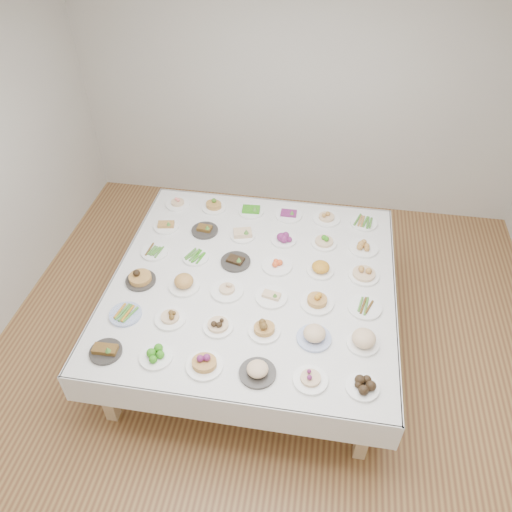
% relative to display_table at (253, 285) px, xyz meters
% --- Properties ---
extents(room_envelope, '(5.02, 5.02, 2.81)m').
position_rel_display_table_xyz_m(room_envelope, '(0.17, -0.25, 1.15)').
color(room_envelope, '#9E7742').
rests_on(room_envelope, ground).
extents(display_table, '(2.33, 2.33, 0.75)m').
position_rel_display_table_xyz_m(display_table, '(0.00, 0.00, 0.00)').
color(display_table, white).
rests_on(display_table, ground).
extents(dish_0, '(0.23, 0.23, 0.10)m').
position_rel_display_table_xyz_m(dish_0, '(-0.91, -0.91, 0.11)').
color(dish_0, '#2F2D2A').
rests_on(dish_0, display_table).
extents(dish_1, '(0.23, 0.23, 0.10)m').
position_rel_display_table_xyz_m(dish_1, '(-0.54, -0.89, 0.11)').
color(dish_1, white).
rests_on(dish_1, display_table).
extents(dish_2, '(0.25, 0.25, 0.16)m').
position_rel_display_table_xyz_m(dish_2, '(-0.19, -0.91, 0.14)').
color(dish_2, white).
rests_on(dish_2, display_table).
extents(dish_3, '(0.25, 0.25, 0.14)m').
position_rel_display_table_xyz_m(dish_3, '(0.19, -0.91, 0.13)').
color(dish_3, '#2F2D2A').
rests_on(dish_3, display_table).
extents(dish_4, '(0.23, 0.23, 0.12)m').
position_rel_display_table_xyz_m(dish_4, '(0.55, -0.91, 0.11)').
color(dish_4, white).
rests_on(dish_4, display_table).
extents(dish_5, '(0.22, 0.22, 0.09)m').
position_rel_display_table_xyz_m(dish_5, '(0.90, -0.91, 0.10)').
color(dish_5, white).
rests_on(dish_5, display_table).
extents(dish_6, '(0.26, 0.25, 0.06)m').
position_rel_display_table_xyz_m(dish_6, '(-0.90, -0.55, 0.09)').
color(dish_6, '#4C66B2').
rests_on(dish_6, display_table).
extents(dish_7, '(0.23, 0.23, 0.12)m').
position_rel_display_table_xyz_m(dish_7, '(-0.55, -0.53, 0.12)').
color(dish_7, white).
rests_on(dish_7, display_table).
extents(dish_8, '(0.22, 0.22, 0.12)m').
position_rel_display_table_xyz_m(dish_8, '(-0.17, -0.55, 0.12)').
color(dish_8, white).
rests_on(dish_8, display_table).
extents(dish_9, '(0.25, 0.24, 0.15)m').
position_rel_display_table_xyz_m(dish_9, '(0.18, -0.54, 0.14)').
color(dish_9, white).
rests_on(dish_9, display_table).
extents(dish_10, '(0.25, 0.25, 0.13)m').
position_rel_display_table_xyz_m(dish_10, '(0.54, -0.54, 0.12)').
color(dish_10, '#4C66B2').
rests_on(dish_10, display_table).
extents(dish_11, '(0.23, 0.23, 0.13)m').
position_rel_display_table_xyz_m(dish_11, '(0.90, -0.54, 0.13)').
color(dish_11, white).
rests_on(dish_11, display_table).
extents(dish_12, '(0.27, 0.26, 0.16)m').
position_rel_display_table_xyz_m(dish_12, '(-0.91, -0.17, 0.14)').
color(dish_12, '#2F2D2A').
rests_on(dish_12, display_table).
extents(dish_13, '(0.25, 0.25, 0.14)m').
position_rel_display_table_xyz_m(dish_13, '(-0.54, -0.18, 0.13)').
color(dish_13, white).
rests_on(dish_13, display_table).
extents(dish_14, '(0.26, 0.26, 0.13)m').
position_rel_display_table_xyz_m(dish_14, '(-0.18, -0.17, 0.12)').
color(dish_14, white).
rests_on(dish_14, display_table).
extents(dish_15, '(0.25, 0.25, 0.10)m').
position_rel_display_table_xyz_m(dish_15, '(0.18, -0.18, 0.10)').
color(dish_15, white).
rests_on(dish_15, display_table).
extents(dish_16, '(0.26, 0.26, 0.14)m').
position_rel_display_table_xyz_m(dish_16, '(0.54, -0.19, 0.13)').
color(dish_16, white).
rests_on(dish_16, display_table).
extents(dish_17, '(0.26, 0.26, 0.06)m').
position_rel_display_table_xyz_m(dish_17, '(0.91, -0.18, 0.09)').
color(dish_17, white).
rests_on(dish_17, display_table).
extents(dish_18, '(0.23, 0.23, 0.05)m').
position_rel_display_table_xyz_m(dish_18, '(-0.90, 0.18, 0.08)').
color(dish_18, white).
rests_on(dish_18, display_table).
extents(dish_19, '(0.22, 0.22, 0.05)m').
position_rel_display_table_xyz_m(dish_19, '(-0.53, 0.18, 0.09)').
color(dish_19, white).
rests_on(dish_19, display_table).
extents(dish_20, '(0.25, 0.25, 0.11)m').
position_rel_display_table_xyz_m(dish_20, '(-0.18, 0.18, 0.11)').
color(dish_20, '#2F2D2A').
rests_on(dish_20, display_table).
extents(dish_21, '(0.25, 0.25, 0.10)m').
position_rel_display_table_xyz_m(dish_21, '(0.17, 0.19, 0.10)').
color(dish_21, white).
rests_on(dish_21, display_table).
extents(dish_22, '(0.22, 0.22, 0.13)m').
position_rel_display_table_xyz_m(dish_22, '(0.54, 0.18, 0.12)').
color(dish_22, white).
rests_on(dish_22, display_table).
extents(dish_23, '(0.28, 0.28, 0.15)m').
position_rel_display_table_xyz_m(dish_23, '(0.90, 0.18, 0.13)').
color(dish_23, white).
rests_on(dish_23, display_table).
extents(dish_24, '(0.23, 0.23, 0.09)m').
position_rel_display_table_xyz_m(dish_24, '(-0.91, 0.55, 0.10)').
color(dish_24, white).
rests_on(dish_24, display_table).
extents(dish_25, '(0.24, 0.24, 0.10)m').
position_rel_display_table_xyz_m(dish_25, '(-0.54, 0.55, 0.10)').
color(dish_25, '#2F2D2A').
rests_on(dish_25, display_table).
extents(dish_26, '(0.22, 0.22, 0.11)m').
position_rel_display_table_xyz_m(dish_26, '(-0.19, 0.54, 0.11)').
color(dish_26, white).
rests_on(dish_26, display_table).
extents(dish_27, '(0.22, 0.22, 0.10)m').
position_rel_display_table_xyz_m(dish_27, '(0.19, 0.53, 0.11)').
color(dish_27, white).
rests_on(dish_27, display_table).
extents(dish_28, '(0.22, 0.22, 0.12)m').
position_rel_display_table_xyz_m(dish_28, '(0.55, 0.55, 0.12)').
color(dish_28, white).
rests_on(dish_28, display_table).
extents(dish_29, '(0.25, 0.25, 0.10)m').
position_rel_display_table_xyz_m(dish_29, '(0.90, 0.53, 0.10)').
color(dish_29, white).
rests_on(dish_29, display_table).
extents(dish_30, '(0.23, 0.23, 0.11)m').
position_rel_display_table_xyz_m(dish_30, '(-0.90, 0.91, 0.11)').
color(dish_30, white).
rests_on(dish_30, display_table).
extents(dish_31, '(0.23, 0.23, 0.12)m').
position_rel_display_table_xyz_m(dish_31, '(-0.54, 0.91, 0.11)').
color(dish_31, white).
rests_on(dish_31, display_table).
extents(dish_32, '(0.24, 0.24, 0.11)m').
position_rel_display_table_xyz_m(dish_32, '(-0.17, 0.91, 0.11)').
color(dish_32, white).
rests_on(dish_32, display_table).
extents(dish_33, '(0.25, 0.25, 0.10)m').
position_rel_display_table_xyz_m(dish_33, '(0.19, 0.91, 0.10)').
color(dish_33, white).
rests_on(dish_33, display_table).
extents(dish_34, '(0.25, 0.25, 0.13)m').
position_rel_display_table_xyz_m(dish_34, '(0.55, 0.91, 0.12)').
color(dish_34, white).
rests_on(dish_34, display_table).
extents(dish_35, '(0.26, 0.24, 0.06)m').
position_rel_display_table_xyz_m(dish_35, '(0.90, 0.90, 0.09)').
color(dish_35, white).
rests_on(dish_35, display_table).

